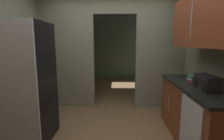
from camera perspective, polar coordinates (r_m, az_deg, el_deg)
kitchen_partition at (r=3.87m, az=-0.47°, el=7.66°), size 3.31×0.12×2.63m
adjoining_room_shell at (r=6.12m, az=0.71°, el=7.45°), size 3.31×3.44×2.63m
refrigerator at (r=2.83m, az=-27.68°, el=-4.08°), size 0.74×0.73×1.79m
lower_cabinet_run at (r=2.89m, az=26.89°, el=-13.16°), size 0.64×1.75×0.89m
dishwasher at (r=2.37m, az=24.86°, el=-18.76°), size 0.02×0.56×0.83m
upper_cabinet_counterside at (r=2.71m, az=29.02°, el=14.81°), size 0.36×1.57×0.77m
boombox at (r=2.50m, az=29.49°, el=-3.77°), size 0.21×0.36×0.22m
book_stack at (r=2.90m, az=25.78°, el=-2.74°), size 0.15×0.18×0.10m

